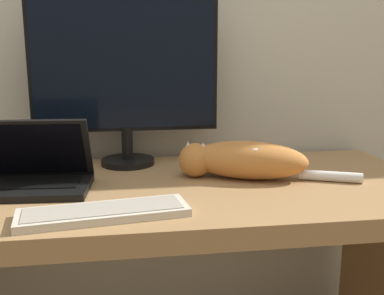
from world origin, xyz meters
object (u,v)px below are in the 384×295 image
at_px(monitor, 125,75).
at_px(external_keyboard, 104,212).
at_px(laptop, 29,175).
at_px(cat, 242,159).

xyz_separation_m(monitor, external_keyboard, (-0.06, -0.51, -0.30)).
xyz_separation_m(laptop, external_keyboard, (0.22, -0.25, -0.03)).
distance_m(monitor, cat, 0.50).
relative_size(monitor, external_keyboard, 1.50).
bearing_deg(monitor, laptop, -137.60).
bearing_deg(cat, laptop, -155.66).
height_order(laptop, external_keyboard, laptop).
bearing_deg(laptop, external_keyboard, -44.82).
height_order(external_keyboard, cat, cat).
bearing_deg(external_keyboard, laptop, 123.48).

